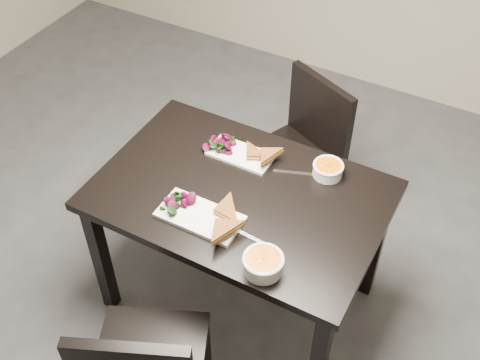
{
  "coord_description": "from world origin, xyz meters",
  "views": [
    {
      "loc": [
        0.96,
        -1.08,
        2.53
      ],
      "look_at": [
        0.14,
        0.44,
        0.82
      ],
      "focal_mm": 44.6,
      "sensor_mm": 36.0,
      "label": 1
    }
  ],
  "objects": [
    {
      "name": "plate_far",
      "position": [
        0.03,
        0.63,
        0.76
      ],
      "size": [
        0.29,
        0.14,
        0.01
      ],
      "primitive_type": "cube",
      "color": "white",
      "rests_on": "table"
    },
    {
      "name": "cutlery_far",
      "position": [
        0.29,
        0.65,
        0.75
      ],
      "size": [
        0.17,
        0.08,
        0.0
      ],
      "primitive_type": "cube",
      "rotation": [
        0.0,
        0.0,
        0.36
      ],
      "color": "silver",
      "rests_on": "table"
    },
    {
      "name": "salad_far",
      "position": [
        -0.07,
        0.63,
        0.78
      ],
      "size": [
        0.09,
        0.08,
        0.04
      ],
      "primitive_type": null,
      "color": "black",
      "rests_on": "plate_far"
    },
    {
      "name": "salad_near",
      "position": [
        -0.03,
        0.23,
        0.79
      ],
      "size": [
        0.11,
        0.1,
        0.05
      ],
      "primitive_type": null,
      "color": "black",
      "rests_on": "plate_near"
    },
    {
      "name": "soup_bowl_near",
      "position": [
        0.4,
        0.13,
        0.79
      ],
      "size": [
        0.15,
        0.15,
        0.07
      ],
      "color": "white",
      "rests_on": "table"
    },
    {
      "name": "soup_bowl_far",
      "position": [
        0.42,
        0.71,
        0.78
      ],
      "size": [
        0.13,
        0.13,
        0.06
      ],
      "color": "white",
      "rests_on": "table"
    },
    {
      "name": "sandwich_near",
      "position": [
        0.13,
        0.25,
        0.79
      ],
      "size": [
        0.18,
        0.14,
        0.06
      ],
      "primitive_type": null,
      "rotation": [
        0.0,
        0.0,
        -0.11
      ],
      "color": "#A05A21",
      "rests_on": "plate_near"
    },
    {
      "name": "ground",
      "position": [
        0.0,
        0.0,
        0.0
      ],
      "size": [
        5.0,
        5.0,
        0.0
      ],
      "primitive_type": "plane",
      "color": "#47474C",
      "rests_on": "ground"
    },
    {
      "name": "chair_far",
      "position": [
        0.14,
        1.1,
        0.48
      ],
      "size": [
        0.55,
        0.55,
        0.85
      ],
      "rotation": [
        0.0,
        0.0,
        -0.42
      ],
      "color": "black",
      "rests_on": "ground"
    },
    {
      "name": "plate_near",
      "position": [
        0.07,
        0.23,
        0.76
      ],
      "size": [
        0.34,
        0.17,
        0.02
      ],
      "primitive_type": "cube",
      "color": "white",
      "rests_on": "table"
    },
    {
      "name": "table",
      "position": [
        0.14,
        0.44,
        0.65
      ],
      "size": [
        1.2,
        0.8,
        0.75
      ],
      "color": "black",
      "rests_on": "ground"
    },
    {
      "name": "sandwich_far",
      "position": [
        0.1,
        0.62,
        0.79
      ],
      "size": [
        0.18,
        0.16,
        0.05
      ],
      "primitive_type": null,
      "rotation": [
        0.0,
        0.0,
        0.48
      ],
      "color": "#A05A21",
      "rests_on": "plate_far"
    },
    {
      "name": "cutlery_near",
      "position": [
        0.26,
        0.24,
        0.75
      ],
      "size": [
        0.18,
        0.03,
        0.0
      ],
      "primitive_type": "cube",
      "rotation": [
        0.0,
        0.0,
        -0.08
      ],
      "color": "silver",
      "rests_on": "table"
    }
  ]
}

